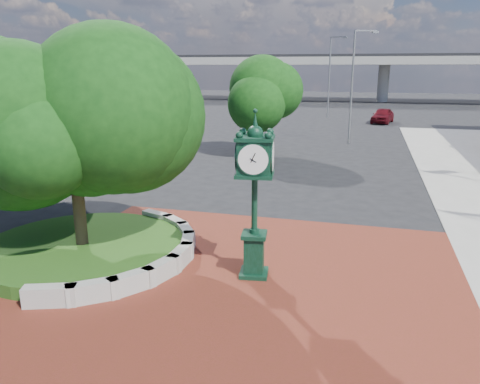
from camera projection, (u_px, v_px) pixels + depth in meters
name	position (u px, v px, depth m)	size (l,w,h in m)	color
ground	(241.00, 274.00, 13.03)	(200.00, 200.00, 0.00)	black
plaza	(231.00, 289.00, 12.10)	(12.00, 12.00, 0.04)	maroon
planter_wall	(152.00, 255.00, 13.66)	(2.96, 6.77, 0.54)	#9E9B93
grass_bed	(83.00, 249.00, 14.26)	(6.10, 6.10, 0.40)	#1A4413
overpass	(352.00, 61.00, 76.59)	(90.00, 12.00, 7.50)	#9E9B93
tree_planter	(72.00, 134.00, 13.35)	(5.20, 5.20, 6.33)	#38281C
tree_street	(255.00, 105.00, 29.98)	(4.40, 4.40, 5.45)	#38281C
post_clock	(255.00, 190.00, 12.24)	(1.04, 1.04, 4.49)	black
parked_car	(383.00, 115.00, 47.79)	(1.80, 4.47, 1.52)	#520B13
street_lamp_near	(355.00, 79.00, 33.95)	(1.70, 0.91, 8.11)	slate
street_lamp_far	(331.00, 71.00, 52.02)	(1.90, 0.80, 8.77)	slate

